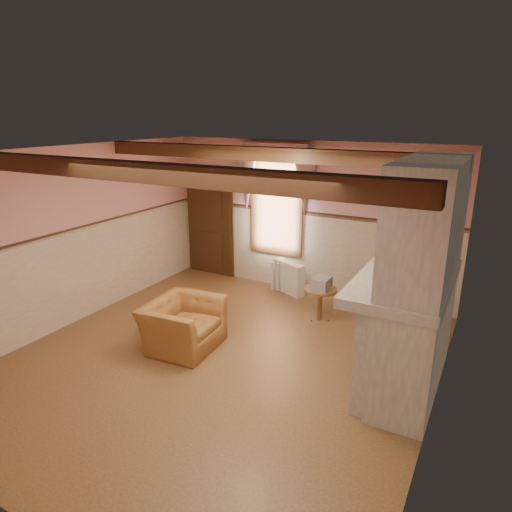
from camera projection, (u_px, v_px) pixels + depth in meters
The scene contains 25 objects.
floor at pixel (220, 359), 6.32m from camera, with size 5.50×6.00×0.01m, color brown.
ceiling at pixel (215, 153), 5.47m from camera, with size 5.50×6.00×0.01m, color silver.
wall_back at pixel (306, 218), 8.41m from camera, with size 5.50×0.02×2.80m, color #D39296.
wall_left at pixel (70, 237), 7.15m from camera, with size 0.02×6.00×2.80m, color #D39296.
wall_right at pixel (444, 304), 4.64m from camera, with size 0.02×6.00×2.80m, color #D39296.
wainscot at pixel (219, 310), 6.09m from camera, with size 5.50×6.00×1.50m, color beige, non-canonical shape.
chair_rail at pixel (217, 256), 5.86m from camera, with size 5.50×6.00×0.08m, color black, non-canonical shape.
firebox at pixel (378, 345), 5.77m from camera, with size 0.20×0.95×0.90m, color black.
armchair at pixel (183, 325), 6.57m from camera, with size 1.06×0.93×0.69m, color #9E662D.
side_table at pixel (320, 304), 7.45m from camera, with size 0.54×0.54×0.55m, color brown.
book_stack at pixel (322, 283), 7.30m from camera, with size 0.26×0.32×0.20m, color #B7AD8C.
radiator at pixel (289, 277), 8.58m from camera, with size 0.70×0.18×0.60m, color white.
bowl at pixel (405, 274), 5.35m from camera, with size 0.32×0.32×0.08m, color brown.
mantel_clock at pixel (415, 256), 5.80m from camera, with size 0.14×0.24×0.20m, color black.
oil_lamp at pixel (411, 259), 5.57m from camera, with size 0.11×0.11×0.28m, color gold.
candle_red at pixel (399, 280), 5.02m from camera, with size 0.06×0.06×0.16m, color maroon.
jar_yellow at pixel (397, 284), 4.96m from camera, with size 0.06×0.06×0.12m, color gold.
fireplace at pixel (421, 281), 5.29m from camera, with size 0.85×2.00×2.80m, color gray.
mantel at pixel (405, 281), 5.39m from camera, with size 1.05×2.05×0.12m, color gray.
overmantel_mirror at pixel (394, 229), 5.29m from camera, with size 0.06×1.44×1.04m, color silver.
door at pixel (210, 225), 9.42m from camera, with size 1.10×0.10×2.10m, color black.
window at pixel (277, 202), 8.58m from camera, with size 1.06×0.08×2.02m, color white.
window_drapes at pixel (275, 171), 8.33m from camera, with size 1.30×0.14×1.40m, color gray.
ceiling_beam_front at pixel (148, 173), 4.50m from camera, with size 5.50×0.18×0.20m, color black.
ceiling_beam_back at pixel (261, 154), 6.51m from camera, with size 5.50×0.18×0.20m, color black.
Camera 1 is at (3.11, -4.68, 3.27)m, focal length 32.00 mm.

